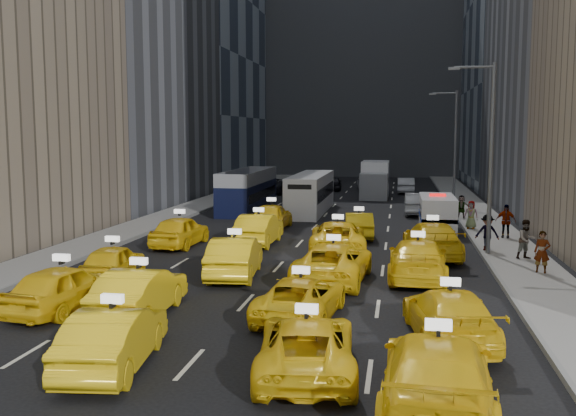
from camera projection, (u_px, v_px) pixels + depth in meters
The scene contains 41 objects.
ground at pixel (231, 319), 20.10m from camera, with size 160.00×160.00×0.00m, color black.
sidewalk_west at pixel (180, 212), 46.34m from camera, with size 3.00×90.00×0.15m, color gray.
sidewalk_east at pixel (480, 219), 42.75m from camera, with size 3.00×90.00×0.15m, color gray.
curb_west at pixel (199, 213), 46.09m from camera, with size 0.15×90.00×0.18m, color slate.
curb_east at pixel (458, 218), 43.00m from camera, with size 0.15×90.00×0.18m, color slate.
building_west_far at pixel (178, 0), 73.96m from camera, with size 16.00×22.00×42.00m, color #2D3847.
building_backdrop at pixel (365, 29), 88.19m from camera, with size 30.00×12.00×40.00m, color slate.
streetlight_near at pixel (489, 152), 29.69m from camera, with size 2.15×0.22×9.00m.
streetlight_far at pixel (454, 144), 49.26m from camera, with size 2.15×0.22×9.00m.
taxi_1 at pixel (114, 337), 15.89m from camera, with size 1.62×4.65×1.53m, color yellow.
taxi_2 at pixel (307, 345), 15.52m from camera, with size 2.30×4.98×1.38m, color yellow.
taxi_3 at pixel (437, 373), 13.42m from camera, with size 2.28×5.62×1.63m, color yellow.
taxi_4 at pixel (63, 288), 20.92m from camera, with size 1.84×4.59×1.56m, color yellow.
taxi_5 at pixel (140, 292), 20.30m from camera, with size 1.67×4.78×1.57m, color yellow.
taxi_6 at pixel (301, 298), 20.13m from camera, with size 2.20×4.78×1.33m, color yellow.
taxi_7 at pixel (450, 315), 17.91m from camera, with size 2.07×5.09×1.48m, color yellow.
taxi_8 at pixel (113, 262), 25.33m from camera, with size 1.70×4.22×1.44m, color yellow.
taxi_9 at pixel (235, 257), 25.90m from camera, with size 1.74×4.98×1.64m, color yellow.
taxi_10 at pixel (333, 262), 25.06m from camera, with size 2.55×5.54×1.54m, color yellow.
taxi_11 at pixel (417, 260), 25.42m from camera, with size 2.26×5.55×1.61m, color yellow.
taxi_12 at pixel (180, 231), 32.81m from camera, with size 1.89×4.69×1.60m, color yellow.
taxi_13 at pixel (259, 229), 33.40m from camera, with size 1.71×4.90×1.62m, color yellow.
taxi_14 at pixel (338, 237), 30.96m from camera, with size 2.60×5.64×1.57m, color yellow.
taxi_15 at pixel (432, 240), 29.96m from camera, with size 2.32×5.72×1.66m, color yellow.
taxi_16 at pixel (271, 216), 38.69m from camera, with size 1.89×4.70×1.60m, color yellow.
taxi_17 at pixel (359, 225), 35.62m from camera, with size 1.48×4.26×1.40m, color yellow.
nypd_van at pixel (437, 214), 38.06m from camera, with size 2.52×5.35×2.22m.
double_decker at pixel (248, 191), 47.98m from camera, with size 3.39×10.47×2.99m.
city_bus at pixel (311, 193), 47.08m from camera, with size 2.59×10.85×2.79m.
box_truck at pixel (375, 180), 57.86m from camera, with size 2.41×7.02×3.21m.
misc_car_0 at pixel (416, 204), 45.64m from camera, with size 1.64×4.71×1.55m, color #9C9FA3.
misc_car_1 at pixel (274, 186), 61.41m from camera, with size 2.40×5.20×1.45m, color black.
misc_car_2 at pixel (369, 182), 65.24m from camera, with size 2.29×5.64×1.64m, color gray.
misc_car_3 at pixel (333, 183), 64.73m from camera, with size 1.67×4.15×1.41m, color black.
misc_car_4 at pixel (406, 185), 61.79m from camera, with size 1.59×4.55×1.50m, color #B5B6BD.
pedestrian_0 at pixel (542, 252), 25.98m from camera, with size 0.62×0.41×1.71m, color gray.
pedestrian_1 at pixel (526, 239), 28.81m from camera, with size 0.86×0.47×1.77m, color gray.
pedestrian_2 at pixel (487, 233), 30.89m from camera, with size 1.12×0.46×1.74m, color gray.
pedestrian_3 at pixel (506, 221), 34.64m from camera, with size 1.06×0.48×1.81m, color gray.
pedestrian_4 at pixel (471, 215), 37.92m from camera, with size 0.81×0.44×1.66m, color gray.
pedestrian_5 at pixel (461, 207), 42.67m from camera, with size 1.41×0.41×1.52m, color gray.
Camera 1 is at (5.13, -18.95, 5.82)m, focal length 40.00 mm.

